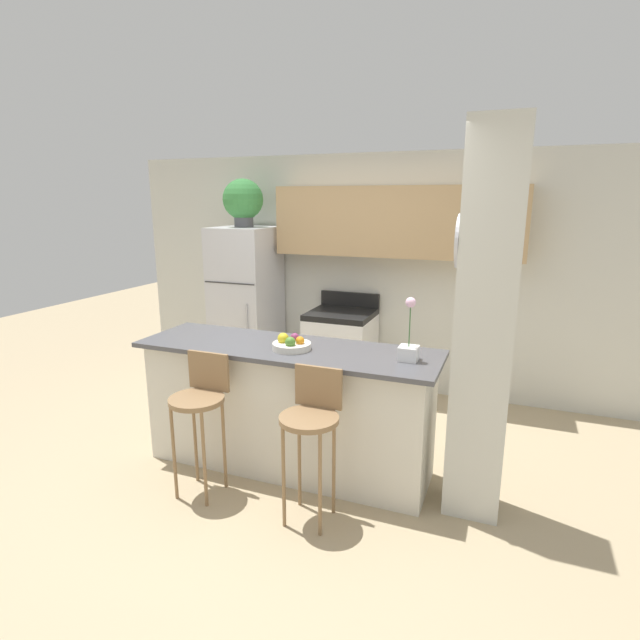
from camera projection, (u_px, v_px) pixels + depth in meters
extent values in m
plane|color=tan|center=(289.00, 465.00, 4.00)|extent=(14.00, 14.00, 0.00)
cube|color=silver|center=(363.00, 274.00, 5.51)|extent=(5.60, 0.06, 2.55)
cube|color=tan|center=(395.00, 222.00, 5.06)|extent=(2.53, 0.32, 0.71)
cube|color=silver|center=(348.00, 244.00, 5.32)|extent=(0.67, 0.28, 0.12)
cube|color=silver|center=(485.00, 329.00, 3.16)|extent=(0.36, 0.32, 2.55)
cylinder|color=silver|center=(459.00, 241.00, 3.10)|extent=(0.02, 0.34, 0.34)
cylinder|color=white|center=(458.00, 241.00, 3.10)|extent=(0.01, 0.30, 0.30)
cube|color=silver|center=(288.00, 410.00, 3.89)|extent=(2.20, 0.59, 0.96)
cube|color=#4C4C51|center=(287.00, 349.00, 3.77)|extent=(2.32, 0.71, 0.03)
cube|color=silver|center=(248.00, 330.00, 5.74)|extent=(0.64, 0.70, 1.21)
cube|color=silver|center=(245.00, 253.00, 5.53)|extent=(0.64, 0.70, 0.57)
cube|color=#333333|center=(229.00, 283.00, 5.28)|extent=(0.60, 0.01, 0.01)
cylinder|color=#B2B2B7|center=(247.00, 335.00, 5.33)|extent=(0.02, 0.02, 0.67)
cube|color=white|center=(341.00, 355.00, 5.42)|extent=(0.67, 0.64, 0.85)
cube|color=black|center=(341.00, 314.00, 5.31)|extent=(0.67, 0.64, 0.06)
cube|color=black|center=(350.00, 299.00, 5.56)|extent=(0.67, 0.04, 0.16)
cube|color=black|center=(330.00, 360.00, 5.12)|extent=(0.40, 0.01, 0.27)
cylinder|color=olive|center=(196.00, 400.00, 3.46)|extent=(0.38, 0.38, 0.03)
cube|color=olive|center=(209.00, 371.00, 3.57)|extent=(0.33, 0.02, 0.28)
cylinder|color=olive|center=(174.00, 453.00, 3.48)|extent=(0.02, 0.02, 0.70)
cylinder|color=olive|center=(204.00, 460.00, 3.39)|extent=(0.02, 0.02, 0.70)
cylinder|color=olive|center=(195.00, 438.00, 3.70)|extent=(0.02, 0.02, 0.70)
cylinder|color=olive|center=(224.00, 444.00, 3.61)|extent=(0.02, 0.02, 0.70)
cylinder|color=olive|center=(309.00, 419.00, 3.16)|extent=(0.38, 0.38, 0.03)
cube|color=olive|center=(318.00, 387.00, 3.27)|extent=(0.33, 0.02, 0.28)
cylinder|color=olive|center=(284.00, 477.00, 3.17)|extent=(0.02, 0.02, 0.70)
cylinder|color=olive|center=(320.00, 485.00, 3.09)|extent=(0.02, 0.02, 0.70)
cylinder|color=olive|center=(299.00, 459.00, 3.40)|extent=(0.02, 0.02, 0.70)
cylinder|color=olive|center=(334.00, 466.00, 3.31)|extent=(0.02, 0.02, 0.70)
cylinder|color=#4C4C51|center=(244.00, 221.00, 5.45)|extent=(0.21, 0.21, 0.13)
sphere|color=#387F3D|center=(243.00, 199.00, 5.39)|extent=(0.44, 0.44, 0.44)
cube|color=white|center=(409.00, 353.00, 3.43)|extent=(0.13, 0.13, 0.10)
cylinder|color=#386633|center=(410.00, 326.00, 3.38)|extent=(0.01, 0.01, 0.29)
sphere|color=#E5B2D1|center=(411.00, 302.00, 3.34)|extent=(0.07, 0.07, 0.07)
cylinder|color=silver|center=(292.00, 346.00, 3.68)|extent=(0.29, 0.29, 0.05)
sphere|color=orange|center=(300.00, 341.00, 3.66)|extent=(0.07, 0.07, 0.07)
sphere|color=#7A2D56|center=(295.00, 338.00, 3.73)|extent=(0.07, 0.07, 0.07)
sphere|color=gold|center=(284.00, 338.00, 3.69)|extent=(0.08, 0.08, 0.08)
sphere|color=#4C7F2D|center=(290.00, 342.00, 3.61)|extent=(0.08, 0.08, 0.08)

